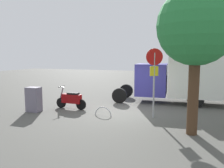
% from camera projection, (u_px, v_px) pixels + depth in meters
% --- Properties ---
extents(ground_plane, '(60.00, 60.00, 0.00)m').
position_uv_depth(ground_plane, '(127.00, 111.00, 11.71)').
color(ground_plane, '#4E4E48').
extents(box_truck_near, '(7.23, 2.69, 2.88)m').
position_uv_depth(box_truck_near, '(185.00, 77.00, 13.50)').
color(box_truck_near, black).
rests_on(box_truck_near, ground).
extents(motorcycle, '(1.81, 0.55, 1.20)m').
position_uv_depth(motorcycle, '(71.00, 99.00, 12.22)').
color(motorcycle, black).
rests_on(motorcycle, ground).
extents(stop_sign, '(0.71, 0.33, 3.18)m').
position_uv_depth(stop_sign, '(154.00, 72.00, 10.31)').
color(stop_sign, '#9E9EA3').
rests_on(stop_sign, ground).
extents(street_tree, '(2.75, 2.75, 5.25)m').
position_uv_depth(street_tree, '(196.00, 27.00, 7.88)').
color(street_tree, '#47301E').
rests_on(street_tree, ground).
extents(utility_cabinet, '(0.70, 0.52, 1.26)m').
position_uv_depth(utility_cabinet, '(34.00, 99.00, 11.63)').
color(utility_cabinet, slate).
rests_on(utility_cabinet, ground).
extents(bike_rack_hoop, '(0.85, 0.05, 0.85)m').
position_uv_depth(bike_rack_hoop, '(103.00, 115.00, 10.94)').
color(bike_rack_hoop, '#B7B7BC').
rests_on(bike_rack_hoop, ground).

